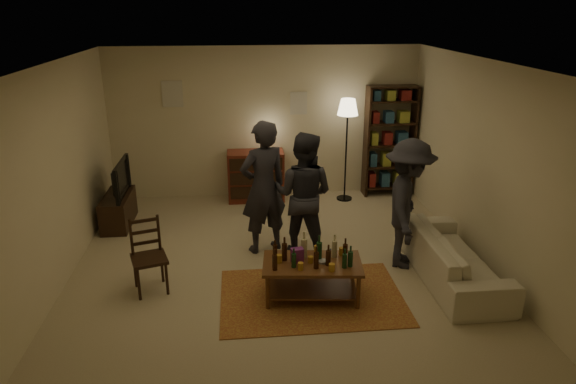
{
  "coord_description": "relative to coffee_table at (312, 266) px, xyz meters",
  "views": [
    {
      "loc": [
        -0.5,
        -6.07,
        3.36
      ],
      "look_at": [
        0.12,
        0.1,
        1.08
      ],
      "focal_mm": 32.0,
      "sensor_mm": 36.0,
      "label": 1
    }
  ],
  "objects": [
    {
      "name": "floor",
      "position": [
        -0.33,
        0.7,
        -0.42
      ],
      "size": [
        6.0,
        6.0,
        0.0
      ],
      "primitive_type": "plane",
      "color": "#C6B793",
      "rests_on": "ground"
    },
    {
      "name": "room_shell",
      "position": [
        -0.98,
        3.68,
        1.39
      ],
      "size": [
        6.0,
        6.0,
        6.0
      ],
      "color": "beige",
      "rests_on": "ground"
    },
    {
      "name": "rug",
      "position": [
        0.0,
        -0.0,
        -0.42
      ],
      "size": [
        2.2,
        1.5,
        0.01
      ],
      "primitive_type": "cube",
      "color": "maroon",
      "rests_on": "ground"
    },
    {
      "name": "coffee_table",
      "position": [
        0.0,
        0.0,
        0.0
      ],
      "size": [
        1.23,
        0.75,
        0.82
      ],
      "rotation": [
        0.0,
        0.0,
        -0.1
      ],
      "color": "brown",
      "rests_on": "ground"
    },
    {
      "name": "dining_chair",
      "position": [
        -1.97,
        0.41,
        0.07
      ],
      "size": [
        0.51,
        0.51,
        0.95
      ],
      "rotation": [
        0.0,
        0.0,
        0.3
      ],
      "color": "black",
      "rests_on": "ground"
    },
    {
      "name": "tv_stand",
      "position": [
        -2.77,
        2.5,
        -0.04
      ],
      "size": [
        0.4,
        1.0,
        1.06
      ],
      "color": "black",
      "rests_on": "ground"
    },
    {
      "name": "dresser",
      "position": [
        -0.52,
        3.41,
        0.05
      ],
      "size": [
        1.0,
        0.5,
        1.36
      ],
      "color": "maroon",
      "rests_on": "ground"
    },
    {
      "name": "bookshelf",
      "position": [
        1.92,
        3.48,
        0.61
      ],
      "size": [
        0.9,
        0.34,
        2.02
      ],
      "color": "black",
      "rests_on": "ground"
    },
    {
      "name": "floor_lamp",
      "position": [
        1.07,
        3.26,
        1.14
      ],
      "size": [
        0.36,
        0.36,
        1.84
      ],
      "color": "black",
      "rests_on": "ground"
    },
    {
      "name": "sofa",
      "position": [
        1.87,
        0.3,
        -0.12
      ],
      "size": [
        0.81,
        2.08,
        0.61
      ],
      "primitive_type": "imported",
      "rotation": [
        0.0,
        0.0,
        1.57
      ],
      "color": "beige",
      "rests_on": "ground"
    },
    {
      "name": "person_left",
      "position": [
        -0.5,
        1.36,
        0.53
      ],
      "size": [
        0.82,
        0.7,
        1.91
      ],
      "primitive_type": "imported",
      "rotation": [
        0.0,
        0.0,
        3.55
      ],
      "color": "#24232A",
      "rests_on": "ground"
    },
    {
      "name": "person_right",
      "position": [
        0.05,
        1.21,
        0.46
      ],
      "size": [
        1.06,
        0.97,
        1.77
      ],
      "primitive_type": "imported",
      "rotation": [
        0.0,
        0.0,
        2.71
      ],
      "color": "#282830",
      "rests_on": "ground"
    },
    {
      "name": "person_by_sofa",
      "position": [
        1.37,
        0.73,
        0.45
      ],
      "size": [
        0.99,
        1.29,
        1.75
      ],
      "primitive_type": "imported",
      "rotation": [
        0.0,
        0.0,
        1.23
      ],
      "color": "#27262E",
      "rests_on": "ground"
    }
  ]
}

